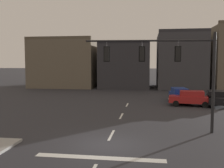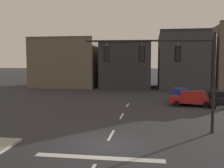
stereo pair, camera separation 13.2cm
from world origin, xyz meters
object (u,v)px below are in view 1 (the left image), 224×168
object	(u,v)px
car_lot_middle	(216,98)
car_lot_nearside	(180,94)
signal_mast_near_side	(170,63)
car_lot_farside	(191,98)

from	to	relation	value
car_lot_middle	car_lot_nearside	bearing A→B (deg)	145.96
car_lot_middle	signal_mast_near_side	bearing A→B (deg)	-116.56
car_lot_middle	car_lot_farside	xyz separation A→B (m)	(-2.75, -0.60, 0.00)
signal_mast_near_side	car_lot_middle	world-z (taller)	signal_mast_near_side
signal_mast_near_side	car_lot_farside	size ratio (longest dim) A/B	1.83
car_lot_nearside	car_lot_middle	bearing A→B (deg)	-34.04
car_lot_farside	car_lot_middle	bearing A→B (deg)	12.38
car_lot_middle	car_lot_farside	world-z (taller)	same
signal_mast_near_side	car_lot_nearside	world-z (taller)	signal_mast_near_side
car_lot_farside	car_lot_nearside	bearing A→B (deg)	104.84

